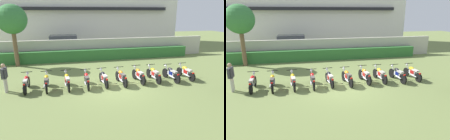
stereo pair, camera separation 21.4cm
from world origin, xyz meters
The scene contains 17 objects.
ground centered at (0.00, 0.00, 0.00)m, with size 60.00×60.00×0.00m, color olive.
building centered at (0.00, 16.73, 4.26)m, with size 22.84×6.50×8.53m.
compound_wall centered at (0.00, 7.79, 0.91)m, with size 21.70×0.30×1.81m, color #BCB7A8.
hedge_row centered at (0.00, 7.09, 0.48)m, with size 17.36×0.70×0.97m, color #337033.
parked_car centered at (-2.70, 10.76, 0.94)m, with size 4.53×2.13×1.89m.
tree_near_inspector centered at (-6.50, 6.35, 3.61)m, with size 2.23×2.23×4.79m.
motorcycle_in_row_0 centered at (-4.89, 0.61, 0.45)m, with size 0.60×1.84×0.96m.
motorcycle_in_row_1 centered at (-3.81, 0.54, 0.45)m, with size 0.60×1.88×0.97m.
motorcycle_in_row_2 centered at (-2.69, 0.49, 0.45)m, with size 0.60×1.85×0.97m.
motorcycle_in_row_3 centered at (-1.59, 0.49, 0.44)m, with size 0.60×1.85×0.94m.
motorcycle_in_row_4 centered at (-0.58, 0.54, 0.44)m, with size 0.60×1.82×0.94m.
motorcycle_in_row_5 centered at (0.49, 0.47, 0.45)m, with size 0.60×1.87×0.97m.
motorcycle_in_row_6 centered at (1.63, 0.60, 0.46)m, with size 0.60×1.84×0.98m.
motorcycle_in_row_7 centered at (2.64, 0.62, 0.44)m, with size 0.60×1.94×0.95m.
motorcycle_in_row_8 centered at (3.74, 0.44, 0.45)m, with size 0.60×1.89×0.96m.
motorcycle_in_row_9 centered at (4.86, 0.57, 0.44)m, with size 0.60×1.86×0.94m.
inspector_person centered at (-5.94, 0.65, 0.93)m, with size 0.22×0.65×1.59m.
Camera 1 is at (-2.63, -10.68, 4.23)m, focal length 32.56 mm.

